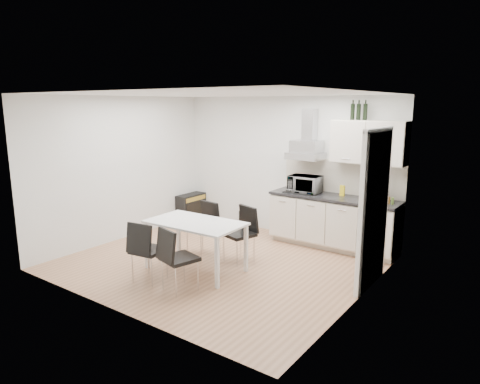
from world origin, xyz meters
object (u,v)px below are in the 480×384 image
object	(u,v)px
chair_far_left	(202,229)
guitar_amp	(191,207)
chair_far_right	(239,235)
chair_near_left	(149,251)
chair_near_right	(180,259)
dining_table	(195,227)
kitchenette	(337,201)
floor_speaker	(245,219)

from	to	relation	value
chair_far_left	guitar_amp	size ratio (longest dim) A/B	1.30
chair_far_left	chair_far_right	bearing A→B (deg)	-163.39
chair_far_left	chair_near_left	world-z (taller)	same
chair_near_right	dining_table	bearing A→B (deg)	129.75
chair_far_right	chair_far_left	bearing A→B (deg)	25.46
chair_near_right	guitar_amp	distance (m)	3.61
kitchenette	chair_far_right	distance (m)	1.85
floor_speaker	chair_near_right	bearing A→B (deg)	-61.57
chair_near_right	floor_speaker	size ratio (longest dim) A/B	2.69
chair_far_left	chair_near_left	distance (m)	1.23
chair_near_left	kitchenette	bearing A→B (deg)	53.17
kitchenette	floor_speaker	size ratio (longest dim) A/B	7.69
chair_near_left	chair_near_right	bearing A→B (deg)	-7.71
chair_far_left	floor_speaker	world-z (taller)	chair_far_left
floor_speaker	kitchenette	bearing A→B (deg)	4.56
dining_table	chair_near_right	world-z (taller)	chair_near_right
kitchenette	chair_far_left	world-z (taller)	kitchenette
kitchenette	chair_far_left	bearing A→B (deg)	-134.90
chair_far_left	chair_far_right	world-z (taller)	same
floor_speaker	dining_table	bearing A→B (deg)	-63.33
floor_speaker	chair_far_right	bearing A→B (deg)	-48.65
kitchenette	dining_table	bearing A→B (deg)	-120.53
kitchenette	chair_far_right	xyz separation A→B (m)	(-0.96, -1.53, -0.39)
chair_far_left	dining_table	bearing A→B (deg)	130.17
chair_near_left	guitar_amp	bearing A→B (deg)	113.39
dining_table	floor_speaker	size ratio (longest dim) A/B	4.44
chair_far_left	chair_near_right	xyz separation A→B (m)	(0.66, -1.22, 0.00)
kitchenette	floor_speaker	xyz separation A→B (m)	(-2.02, 0.17, -0.67)
chair_far_right	guitar_amp	size ratio (longest dim) A/B	1.30
chair_far_left	chair_near_left	bearing A→B (deg)	101.43
guitar_amp	floor_speaker	world-z (taller)	guitar_amp
dining_table	chair_far_left	bearing A→B (deg)	120.83
guitar_amp	chair_far_right	bearing A→B (deg)	-31.68
kitchenette	chair_far_left	distance (m)	2.35
kitchenette	chair_far_right	world-z (taller)	kitchenette
kitchenette	dining_table	size ratio (longest dim) A/B	1.73
chair_far_left	floor_speaker	size ratio (longest dim) A/B	2.69
kitchenette	guitar_amp	size ratio (longest dim) A/B	3.73
kitchenette	dining_table	distance (m)	2.54
chair_near_right	chair_far_left	bearing A→B (deg)	133.36
kitchenette	chair_far_left	xyz separation A→B (m)	(-1.63, -1.64, -0.39)
dining_table	guitar_amp	world-z (taller)	dining_table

